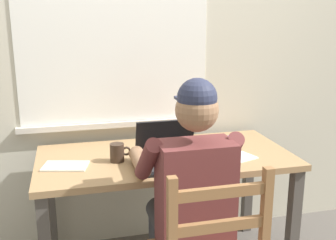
% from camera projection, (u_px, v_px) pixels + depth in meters
% --- Properties ---
extents(back_wall, '(6.00, 0.08, 2.60)m').
position_uv_depth(back_wall, '(149.00, 50.00, 2.61)').
color(back_wall, beige).
rests_on(back_wall, ground).
extents(desk, '(1.45, 0.70, 0.74)m').
position_uv_depth(desk, '(165.00, 171.00, 2.37)').
color(desk, '#9E7A51').
rests_on(desk, ground).
extents(seated_person, '(0.50, 0.60, 1.26)m').
position_uv_depth(seated_person, '(188.00, 191.00, 1.96)').
color(seated_person, brown).
rests_on(seated_person, ground).
extents(laptop, '(0.33, 0.30, 0.23)m').
position_uv_depth(laptop, '(169.00, 154.00, 2.19)').
color(laptop, black).
rests_on(laptop, desk).
extents(computer_mouse, '(0.06, 0.10, 0.03)m').
position_uv_depth(computer_mouse, '(213.00, 162.00, 2.18)').
color(computer_mouse, black).
rests_on(computer_mouse, desk).
extents(coffee_mug_white, '(0.12, 0.08, 0.09)m').
position_uv_depth(coffee_mug_white, '(212.00, 146.00, 2.35)').
color(coffee_mug_white, white).
rests_on(coffee_mug_white, desk).
extents(coffee_mug_dark, '(0.12, 0.08, 0.10)m').
position_uv_depth(coffee_mug_dark, '(118.00, 153.00, 2.23)').
color(coffee_mug_dark, '#38281E').
rests_on(coffee_mug_dark, desk).
extents(book_stack_main, '(0.18, 0.14, 0.05)m').
position_uv_depth(book_stack_main, '(167.00, 144.00, 2.46)').
color(book_stack_main, '#BC332D').
rests_on(book_stack_main, desk).
extents(paper_pile_near_laptop, '(0.22, 0.20, 0.01)m').
position_uv_depth(paper_pile_near_laptop, '(237.00, 157.00, 2.30)').
color(paper_pile_near_laptop, white).
rests_on(paper_pile_near_laptop, desk).
extents(paper_pile_back_corner, '(0.26, 0.20, 0.01)m').
position_uv_depth(paper_pile_back_corner, '(65.00, 166.00, 2.16)').
color(paper_pile_back_corner, silver).
rests_on(paper_pile_back_corner, desk).
extents(landscape_photo_print, '(0.14, 0.11, 0.00)m').
position_uv_depth(landscape_photo_print, '(229.00, 138.00, 2.66)').
color(landscape_photo_print, '#7A4293').
rests_on(landscape_photo_print, desk).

